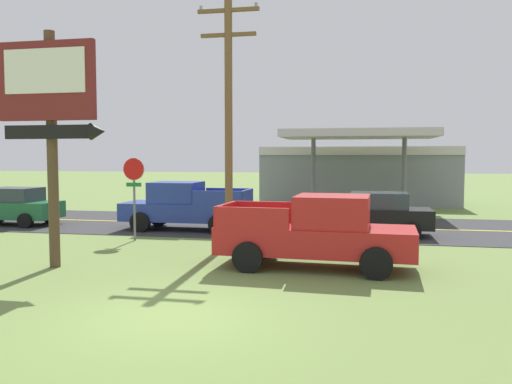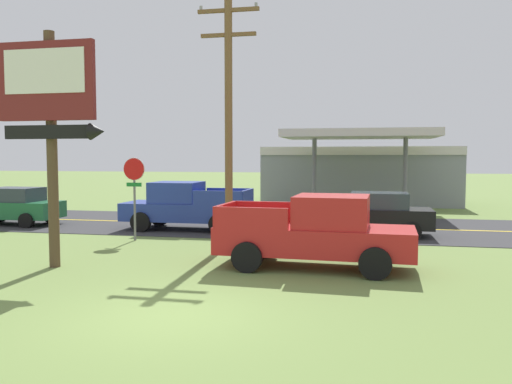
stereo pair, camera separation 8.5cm
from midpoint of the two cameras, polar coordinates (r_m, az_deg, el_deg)
The scene contains 11 objects.
ground_plane at distance 10.14m, azimuth -9.16°, elevation -13.25°, with size 180.00×180.00×0.00m, color olive.
road_asphalt at distance 22.52m, azimuth 2.68°, elevation -3.71°, with size 140.00×8.00×0.02m, color #333335.
road_centre_line at distance 22.52m, azimuth 2.68°, elevation -3.67°, with size 126.00×0.20×0.01m, color gold.
motel_sign at distance 14.83m, azimuth -21.52°, elevation 8.67°, with size 3.01×0.54×6.29m.
stop_sign at distance 18.89m, azimuth -13.11°, elevation 0.88°, with size 0.80×0.08×2.95m.
utility_pole at distance 17.63m, azimuth -2.89°, elevation 8.77°, with size 2.09×0.26×8.33m.
gas_station at distance 34.11m, azimuth 11.37°, elevation 2.05°, with size 12.00×11.50×4.40m.
pickup_red_parked_on_lawn at distance 14.01m, azimuth 6.91°, elevation -4.42°, with size 5.29×2.43×1.96m.
pickup_blue_on_road at distance 21.33m, azimuth -7.59°, elevation -1.58°, with size 5.20×2.24×1.96m.
car_black_near_lane at distance 20.17m, azimuth 13.14°, elevation -2.34°, with size 4.20×2.00×1.64m.
car_green_far_lane at distance 25.12m, azimuth -25.04°, elevation -1.40°, with size 4.20×2.00×1.64m.
Camera 2 is at (3.51, -9.04, 2.97)m, focal length 36.41 mm.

